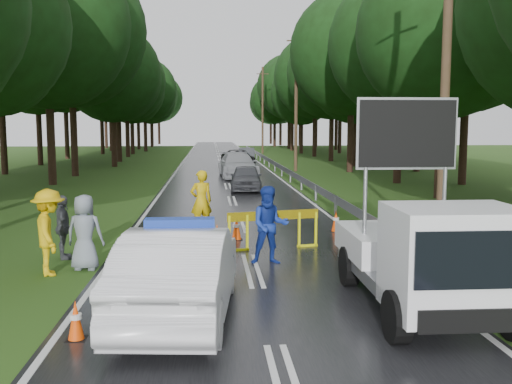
{
  "coord_description": "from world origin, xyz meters",
  "views": [
    {
      "loc": [
        -0.94,
        -12.63,
        3.29
      ],
      "look_at": [
        0.43,
        4.28,
        1.3
      ],
      "focal_mm": 40.0,
      "sensor_mm": 36.0,
      "label": 1
    }
  ],
  "objects": [
    {
      "name": "queue_car_third",
      "position": [
        1.21,
        31.75,
        0.7
      ],
      "size": [
        2.62,
        5.17,
        1.4
      ],
      "primitive_type": "imported",
      "rotation": [
        0.0,
        0.0,
        0.06
      ],
      "color": "black",
      "rests_on": "ground"
    },
    {
      "name": "queue_car_second",
      "position": [
        0.8,
        23.28,
        0.78
      ],
      "size": [
        2.56,
        5.52,
        1.56
      ],
      "primitive_type": "imported",
      "rotation": [
        0.0,
        0.0,
        0.07
      ],
      "color": "#9C9EA4",
      "rests_on": "ground"
    },
    {
      "name": "bystander_left",
      "position": [
        -4.48,
        0.0,
        0.96
      ],
      "size": [
        1.08,
        1.4,
        1.91
      ],
      "primitive_type": "imported",
      "rotation": [
        0.0,
        0.0,
        1.91
      ],
      "color": "#E3B30C",
      "rests_on": "ground"
    },
    {
      "name": "cone_left_mid",
      "position": [
        -2.1,
        2.94,
        0.35
      ],
      "size": [
        0.34,
        0.34,
        0.73
      ],
      "color": "black",
      "rests_on": "ground"
    },
    {
      "name": "cone_center",
      "position": [
        -0.78,
        2.0,
        0.36
      ],
      "size": [
        0.35,
        0.35,
        0.74
      ],
      "color": "black",
      "rests_on": "ground"
    },
    {
      "name": "queue_car_fourth",
      "position": [
        2.33,
        38.26,
        0.64
      ],
      "size": [
        1.54,
        3.97,
        1.29
      ],
      "primitive_type": "imported",
      "rotation": [
        0.0,
        0.0,
        -0.05
      ],
      "color": "#3C3F44",
      "rests_on": "ground"
    },
    {
      "name": "police_sedan",
      "position": [
        -1.46,
        -3.05,
        0.79
      ],
      "size": [
        2.12,
        4.89,
        1.72
      ],
      "rotation": [
        0.0,
        0.0,
        3.04
      ],
      "color": "white",
      "rests_on": "ground"
    },
    {
      "name": "road",
      "position": [
        0.0,
        30.0,
        0.01
      ],
      "size": [
        7.0,
        140.0,
        0.02
      ],
      "primitive_type": "cube",
      "color": "black",
      "rests_on": "ground"
    },
    {
      "name": "bystander_mid",
      "position": [
        -4.56,
        1.5,
        0.8
      ],
      "size": [
        0.65,
        1.01,
        1.59
      ],
      "primitive_type": "imported",
      "rotation": [
        0.0,
        0.0,
        1.88
      ],
      "color": "#45474E",
      "rests_on": "ground"
    },
    {
      "name": "cone_right",
      "position": [
        2.92,
        4.5,
        0.33
      ],
      "size": [
        0.33,
        0.33,
        0.69
      ],
      "color": "black",
      "rests_on": "ground"
    },
    {
      "name": "utility_pole_far",
      "position": [
        5.2,
        54.0,
        5.06
      ],
      "size": [
        1.4,
        0.24,
        10.0
      ],
      "color": "#44351F",
      "rests_on": "ground"
    },
    {
      "name": "utility_pole_near",
      "position": [
        5.2,
        2.0,
        5.06
      ],
      "size": [
        1.4,
        0.24,
        10.0
      ],
      "color": "#44351F",
      "rests_on": "ground"
    },
    {
      "name": "cone_near_left",
      "position": [
        -3.01,
        -4.0,
        0.31
      ],
      "size": [
        0.3,
        0.3,
        0.64
      ],
      "color": "black",
      "rests_on": "ground"
    },
    {
      "name": "civilian",
      "position": [
        0.46,
        0.61,
        0.93
      ],
      "size": [
        0.91,
        0.71,
        1.87
      ],
      "primitive_type": "imported",
      "rotation": [
        0.0,
        0.0,
        -0.01
      ],
      "color": "#173097",
      "rests_on": "ground"
    },
    {
      "name": "officer",
      "position": [
        -1.22,
        4.89,
        0.96
      ],
      "size": [
        0.81,
        0.65,
        1.92
      ],
      "primitive_type": "imported",
      "rotation": [
        0.0,
        0.0,
        3.45
      ],
      "color": "gold",
      "rests_on": "ground"
    },
    {
      "name": "ground",
      "position": [
        0.0,
        0.0,
        0.0
      ],
      "size": [
        160.0,
        160.0,
        0.0
      ],
      "primitive_type": "plane",
      "color": "#2D4F16",
      "rests_on": "ground"
    },
    {
      "name": "work_truck",
      "position": [
        2.8,
        -3.19,
        1.02
      ],
      "size": [
        2.18,
        4.76,
        3.77
      ],
      "rotation": [
        0.0,
        0.0,
        -0.01
      ],
      "color": "gray",
      "rests_on": "ground"
    },
    {
      "name": "queue_car_first",
      "position": [
        0.87,
        16.06,
        0.65
      ],
      "size": [
        1.75,
        3.9,
        1.3
      ],
      "primitive_type": "imported",
      "rotation": [
        0.0,
        0.0,
        -0.05
      ],
      "color": "#3B3C42",
      "rests_on": "ground"
    },
    {
      "name": "guardrail",
      "position": [
        3.7,
        29.67,
        0.55
      ],
      "size": [
        0.12,
        60.06,
        0.7
      ],
      "color": "gray",
      "rests_on": "ground"
    },
    {
      "name": "utility_pole_mid",
      "position": [
        5.2,
        28.0,
        5.06
      ],
      "size": [
        1.4,
        0.24,
        10.0
      ],
      "color": "#44351F",
      "rests_on": "ground"
    },
    {
      "name": "barrier",
      "position": [
        0.72,
        2.18,
        0.79
      ],
      "size": [
        2.47,
        0.57,
        1.04
      ],
      "rotation": [
        0.0,
        0.0,
        0.21
      ],
      "color": "#E9EC0C",
      "rests_on": "ground"
    },
    {
      "name": "cone_far",
      "position": [
        -0.2,
        3.48,
        0.35
      ],
      "size": [
        0.34,
        0.34,
        0.71
      ],
      "color": "black",
      "rests_on": "ground"
    },
    {
      "name": "bystander_right",
      "position": [
        -3.8,
        0.4,
        0.87
      ],
      "size": [
        0.92,
        0.67,
        1.74
      ],
      "primitive_type": "imported",
      "rotation": [
        0.0,
        0.0,
        2.99
      ],
      "color": "gray",
      "rests_on": "ground"
    }
  ]
}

